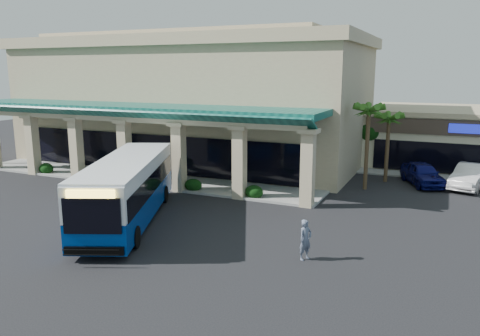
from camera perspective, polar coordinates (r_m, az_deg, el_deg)
The scene contains 10 objects.
ground at distance 26.65m, azimuth -7.67°, elevation -6.05°, with size 110.00×110.00×0.00m, color black.
main_building at distance 43.30m, azimuth -5.73°, elevation 8.47°, with size 30.80×14.80×11.35m, color tan, non-canonical shape.
arcade at distance 35.93m, azimuth -12.96°, elevation 3.04°, with size 30.00×6.20×5.70m, color #0C4A42, non-canonical shape.
palm_0 at distance 33.22m, azimuth 15.25°, elevation 3.03°, with size 2.40×2.40×6.60m, color #2B5D18, non-canonical shape.
palm_1 at distance 36.09m, azimuth 17.55°, elevation 2.91°, with size 2.40×2.40×5.80m, color #2B5D18, non-canonical shape.
broadleaf_tree at distance 41.33m, azimuth 15.60°, elevation 3.39°, with size 2.60×2.60×4.81m, color black, non-canonical shape.
transit_bus at distance 26.19m, azimuth -13.48°, elevation -2.65°, with size 2.88×12.39×3.46m, color #01338F, non-canonical shape.
pedestrian at distance 20.74m, azimuth 7.98°, elevation -8.66°, with size 0.66×0.43×1.80m, color slate.
car_silver at distance 36.24m, azimuth 21.36°, elevation -0.65°, with size 1.94×4.83×1.65m, color #0C0E54.
car_white at distance 36.58m, azimuth 26.28°, elevation -0.92°, with size 1.80×5.17×1.70m, color white.
Camera 1 is at (13.53, -21.49, 8.08)m, focal length 35.00 mm.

